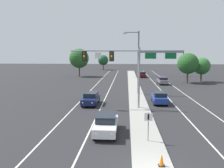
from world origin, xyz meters
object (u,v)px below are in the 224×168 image
(median_sign_post, at_px, (148,122))
(traffic_cone_median_nose, at_px, (162,160))
(street_lamp_median, at_px, (137,59))
(car_receding_blue, at_px, (160,97))
(overhead_signal_mast, at_px, (117,64))
(car_receding_darkred, at_px, (142,74))
(car_oncoming_white, at_px, (106,124))
(tree_far_left_b, at_px, (79,58))
(car_receding_grey, at_px, (163,80))
(car_oncoming_navy, at_px, (91,98))
(tree_far_right_b, at_px, (188,64))
(tree_far_left_c, at_px, (103,60))
(tree_far_right_c, at_px, (202,66))
(highway_sign_gantry, at_px, (161,55))

(median_sign_post, distance_m, traffic_cone_median_nose, 3.97)
(street_lamp_median, distance_m, car_receding_blue, 8.89)
(overhead_signal_mast, bearing_deg, car_receding_darkred, 81.34)
(car_oncoming_white, bearing_deg, traffic_cone_median_nose, -56.60)
(car_receding_blue, relative_size, tree_far_left_b, 0.57)
(car_receding_darkred, height_order, tree_far_left_b, tree_far_left_b)
(car_oncoming_white, distance_m, tree_far_left_b, 47.61)
(car_receding_grey, bearing_deg, car_oncoming_navy, -121.26)
(car_oncoming_white, distance_m, tree_far_right_b, 36.92)
(car_receding_darkred, xyz_separation_m, tree_far_left_c, (-13.73, 27.65, 3.06))
(car_receding_darkred, height_order, tree_far_right_c, tree_far_right_c)
(car_receding_grey, xyz_separation_m, highway_sign_gantry, (1.98, 17.57, 5.34))
(car_receding_blue, bearing_deg, tree_far_left_b, 117.73)
(median_sign_post, relative_size, tree_far_right_b, 0.33)
(car_receding_grey, height_order, car_receding_darkred, same)
(car_receding_blue, bearing_deg, tree_far_right_b, 66.85)
(car_oncoming_navy, xyz_separation_m, tree_far_left_c, (-4.73, 62.19, 3.06))
(overhead_signal_mast, bearing_deg, car_oncoming_white, -93.13)
(car_receding_blue, relative_size, tree_far_left_c, 0.76)
(street_lamp_median, relative_size, highway_sign_gantry, 0.75)
(street_lamp_median, bearing_deg, tree_far_right_c, 47.22)
(car_oncoming_white, xyz_separation_m, tree_far_left_c, (-7.69, 72.80, 3.06))
(car_receding_grey, xyz_separation_m, tree_far_right_b, (5.85, 2.36, 3.55))
(car_oncoming_navy, bearing_deg, median_sign_post, -63.34)
(median_sign_post, bearing_deg, tree_far_right_b, 71.23)
(street_lamp_median, height_order, car_receding_darkred, street_lamp_median)
(car_oncoming_navy, xyz_separation_m, car_receding_blue, (9.05, 1.28, 0.00))
(highway_sign_gantry, bearing_deg, tree_far_right_b, -75.73)
(car_oncoming_navy, distance_m, tree_far_left_b, 36.66)
(car_receding_darkred, bearing_deg, highway_sign_gantry, 32.76)
(highway_sign_gantry, bearing_deg, car_receding_grey, -96.42)
(street_lamp_median, xyz_separation_m, tree_far_right_b, (11.97, 14.70, -1.42))
(tree_far_right_c, height_order, tree_far_right_b, tree_far_right_b)
(overhead_signal_mast, xyz_separation_m, car_oncoming_white, (-0.47, -8.67, -4.55))
(car_oncoming_white, relative_size, tree_far_left_c, 0.75)
(car_oncoming_navy, height_order, tree_far_left_c, tree_far_left_c)
(overhead_signal_mast, bearing_deg, tree_far_right_b, 59.07)
(tree_far_left_c, relative_size, tree_far_left_b, 0.75)
(tree_far_right_b, bearing_deg, tree_far_left_b, 155.23)
(car_oncoming_navy, relative_size, car_receding_darkred, 1.00)
(tree_far_right_b, bearing_deg, car_receding_blue, -113.15)
(tree_far_left_b, bearing_deg, car_oncoming_navy, -75.95)
(overhead_signal_mast, height_order, car_oncoming_white, overhead_signal_mast)
(highway_sign_gantry, distance_m, tree_far_left_b, 23.40)
(car_receding_grey, distance_m, tree_far_right_b, 7.24)
(car_oncoming_white, distance_m, car_receding_grey, 32.46)
(overhead_signal_mast, height_order, car_receding_grey, overhead_signal_mast)
(tree_far_left_c, xyz_separation_m, tree_far_left_b, (-4.10, -26.89, 1.32))
(overhead_signal_mast, distance_m, car_oncoming_navy, 6.02)
(median_sign_post, height_order, traffic_cone_median_nose, median_sign_post)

